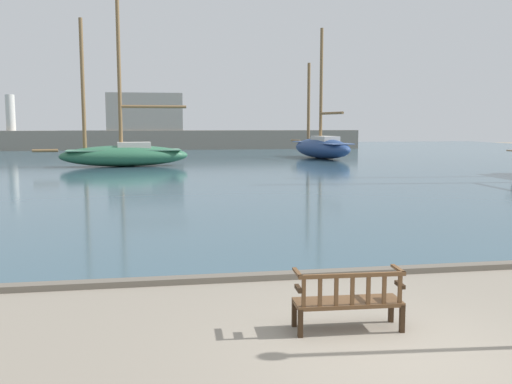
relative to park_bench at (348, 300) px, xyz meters
The scene contains 7 objects.
ground_plane 1.06m from the park_bench, 67.35° to the right, with size 160.00×160.00×0.00m, color gray.
harbor_water 43.12m from the park_bench, 89.51° to the left, with size 100.00×80.00×0.08m, color #385666.
quay_edge_kerb 3.02m from the park_bench, 82.95° to the left, with size 40.00×0.30×0.12m, color #675F54.
park_bench is the anchor object (origin of this frame).
sailboat_centre_channel 33.63m from the park_bench, 98.64° to the left, with size 10.61×3.25×12.83m.
sailboat_nearest_port 41.47m from the park_bench, 74.22° to the left, with size 4.26×11.02×11.07m.
far_breakwater 59.67m from the park_bench, 90.91° to the left, with size 41.93×2.40×6.58m.
Camera 1 is at (-3.12, -6.97, 3.07)m, focal length 40.00 mm.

